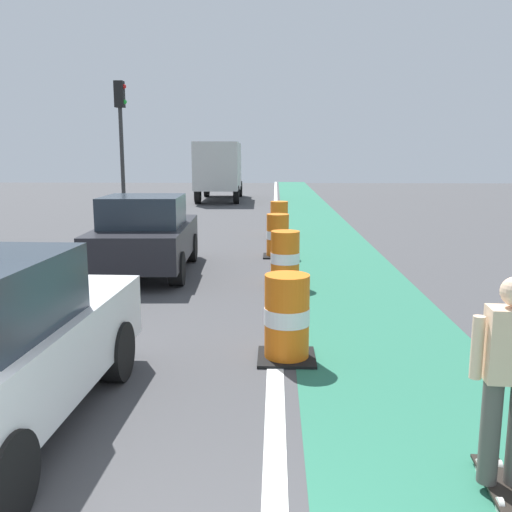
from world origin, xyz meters
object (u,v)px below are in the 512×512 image
at_px(traffic_barrel_front, 287,318).
at_px(traffic_barrel_mid, 285,259).
at_px(delivery_truck_down_block, 220,168).
at_px(skateboarder_on_lane, 508,379).
at_px(parked_sedan_second, 146,235).
at_px(traffic_barrel_back, 278,236).
at_px(traffic_barrel_far, 279,219).
at_px(traffic_light_corner, 121,128).

height_order(traffic_barrel_front, traffic_barrel_mid, same).
height_order(traffic_barrel_front, delivery_truck_down_block, delivery_truck_down_block).
xyz_separation_m(skateboarder_on_lane, parked_sedan_second, (-4.54, 7.90, -0.08)).
xyz_separation_m(traffic_barrel_front, traffic_barrel_back, (-0.09, 7.19, 0.00)).
relative_size(traffic_barrel_far, traffic_light_corner, 0.21).
height_order(parked_sedan_second, traffic_barrel_mid, parked_sedan_second).
bearing_deg(traffic_barrel_mid, traffic_light_corner, 121.60).
bearing_deg(parked_sedan_second, delivery_truck_down_block, 91.07).
relative_size(skateboarder_on_lane, parked_sedan_second, 0.40).
xyz_separation_m(skateboarder_on_lane, traffic_light_corner, (-7.21, 16.01, 2.59)).
distance_m(traffic_barrel_far, traffic_light_corner, 6.70).
height_order(traffic_barrel_back, traffic_light_corner, traffic_light_corner).
relative_size(traffic_barrel_mid, traffic_barrel_back, 1.00).
bearing_deg(parked_sedan_second, skateboarder_on_lane, -60.12).
relative_size(traffic_barrel_mid, traffic_light_corner, 0.21).
bearing_deg(traffic_barrel_mid, delivery_truck_down_block, 99.09).
xyz_separation_m(parked_sedan_second, traffic_barrel_mid, (3.01, -1.12, -0.30)).
relative_size(traffic_barrel_far, delivery_truck_down_block, 0.14).
height_order(parked_sedan_second, traffic_barrel_front, parked_sedan_second).
bearing_deg(parked_sedan_second, traffic_light_corner, 108.24).
xyz_separation_m(skateboarder_on_lane, traffic_barrel_far, (-1.61, 13.85, -0.38)).
bearing_deg(traffic_light_corner, skateboarder_on_lane, -65.75).
distance_m(skateboarder_on_lane, traffic_barrel_back, 10.11).
bearing_deg(skateboarder_on_lane, parked_sedan_second, 119.88).
bearing_deg(traffic_barrel_mid, traffic_barrel_back, 92.42).
xyz_separation_m(parked_sedan_second, traffic_barrel_far, (2.93, 5.95, -0.30)).
distance_m(traffic_barrel_front, traffic_light_corner, 14.69).
relative_size(skateboarder_on_lane, traffic_barrel_far, 1.55).
bearing_deg(skateboarder_on_lane, traffic_barrel_far, 96.62).
height_order(traffic_barrel_mid, traffic_barrel_back, same).
relative_size(traffic_barrel_mid, delivery_truck_down_block, 0.14).
bearing_deg(delivery_truck_down_block, traffic_barrel_back, -79.74).
xyz_separation_m(parked_sedan_second, delivery_truck_down_block, (-0.38, 20.01, 1.01)).
relative_size(skateboarder_on_lane, delivery_truck_down_block, 0.22).
xyz_separation_m(traffic_barrel_back, traffic_barrel_far, (0.06, 3.89, 0.00)).
xyz_separation_m(traffic_barrel_back, delivery_truck_down_block, (-3.25, 17.95, 1.31)).
relative_size(parked_sedan_second, traffic_barrel_mid, 3.83).
relative_size(skateboarder_on_lane, traffic_light_corner, 0.33).
height_order(traffic_barrel_back, traffic_barrel_far, same).
height_order(skateboarder_on_lane, traffic_barrel_back, skateboarder_on_lane).
xyz_separation_m(traffic_barrel_front, delivery_truck_down_block, (-3.34, 25.14, 1.31)).
bearing_deg(delivery_truck_down_block, traffic_barrel_mid, -80.91).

